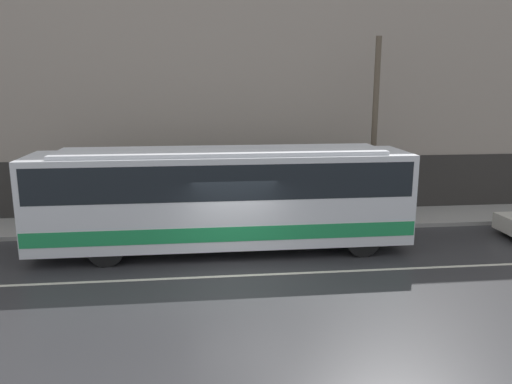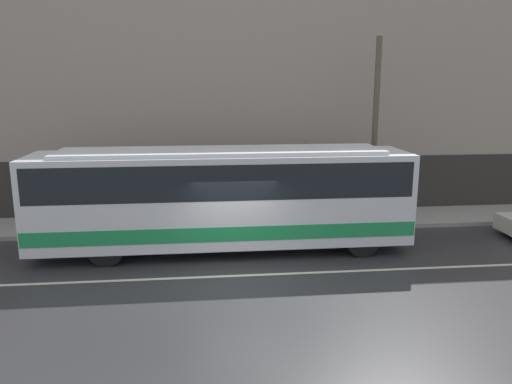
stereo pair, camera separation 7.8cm
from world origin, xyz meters
name	(u,v)px [view 1 (the left image)]	position (x,y,z in m)	size (l,w,h in m)	color
ground_plane	(238,276)	(0.00, 0.00, 0.00)	(60.00, 60.00, 0.00)	#2D2D30
sidewalk	(227,222)	(0.00, 5.29, 0.08)	(60.00, 2.58, 0.16)	gray
building_facade	(224,103)	(0.00, 6.73, 4.54)	(60.00, 0.35, 9.42)	gray
lane_stripe	(238,276)	(0.00, 0.00, 0.00)	(54.00, 0.14, 0.01)	beige
transit_bus	(223,194)	(-0.30, 2.29, 1.85)	(11.80, 2.49, 3.28)	silver
utility_pole_near	(374,131)	(5.50, 4.86, 3.55)	(0.21, 0.21, 6.79)	brown
pedestrian_waiting	(119,202)	(-4.02, 5.37, 0.97)	(0.36, 0.36, 1.74)	maroon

